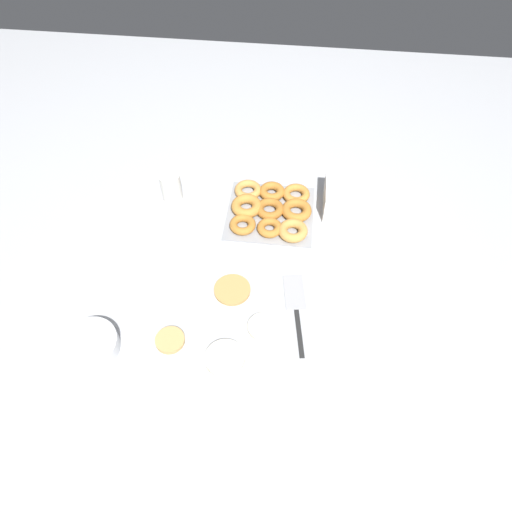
% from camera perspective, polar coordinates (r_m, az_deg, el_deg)
% --- Properties ---
extents(ground_plane, '(3.00, 3.00, 0.00)m').
position_cam_1_polar(ground_plane, '(1.38, -1.44, -4.13)').
color(ground_plane, '#B2B5BA').
extents(pancake_0, '(0.08, 0.08, 0.01)m').
position_cam_1_polar(pancake_0, '(1.30, -10.70, -10.29)').
color(pancake_0, tan).
rests_on(pancake_0, ground_plane).
extents(pancake_1, '(0.11, 0.11, 0.01)m').
position_cam_1_polar(pancake_1, '(1.26, -3.92, -12.60)').
color(pancake_1, silver).
rests_on(pancake_1, ground_plane).
extents(pancake_2, '(0.11, 0.11, 0.01)m').
position_cam_1_polar(pancake_2, '(1.37, -2.99, -4.23)').
color(pancake_2, tan).
rests_on(pancake_2, ground_plane).
extents(pancake_3, '(0.09, 0.09, 0.01)m').
position_cam_1_polar(pancake_3, '(1.30, 0.87, -8.83)').
color(pancake_3, silver).
rests_on(pancake_3, ground_plane).
extents(donut_tray, '(0.29, 0.28, 0.04)m').
position_cam_1_polar(donut_tray, '(1.57, 1.87, 5.85)').
color(donut_tray, '#93969B').
rests_on(donut_tray, ground_plane).
extents(batter_bowl, '(0.15, 0.15, 0.05)m').
position_cam_1_polar(batter_bowl, '(1.33, -20.06, -10.47)').
color(batter_bowl, white).
rests_on(batter_bowl, ground_plane).
extents(container_stack, '(0.14, 0.16, 0.10)m').
position_cam_1_polar(container_stack, '(1.59, 11.11, 7.22)').
color(container_stack, white).
rests_on(container_stack, ground_plane).
extents(paper_cup, '(0.07, 0.07, 0.10)m').
position_cam_1_polar(paper_cup, '(1.62, -10.56, 8.49)').
color(paper_cup, white).
rests_on(paper_cup, ground_plane).
extents(spatula, '(0.08, 0.28, 0.01)m').
position_cam_1_polar(spatula, '(1.36, 4.94, -5.56)').
color(spatula, black).
rests_on(spatula, ground_plane).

